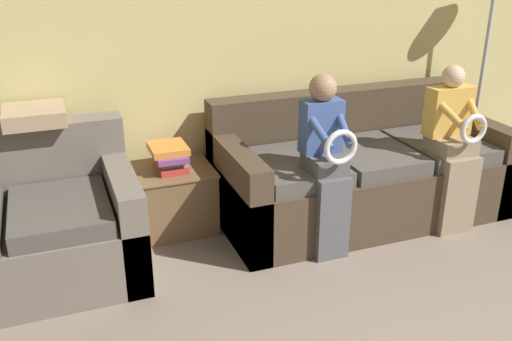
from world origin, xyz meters
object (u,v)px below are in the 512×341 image
couch_side (10,232)px  book_stack (170,157)px  child_left_seated (326,157)px  couch_main (359,173)px  child_right_seated (454,143)px  side_shelf (173,198)px  throw_pillow (34,115)px

couch_side → book_stack: bearing=15.7°
child_left_seated → book_stack: (-0.89, 0.66, -0.12)m
couch_main → child_left_seated: child_left_seated is taller
child_right_seated → side_shelf: bearing=160.6°
couch_main → book_stack: bearing=169.6°
throw_pillow → child_left_seated: bearing=-22.0°
child_right_seated → book_stack: size_ratio=3.50×
child_right_seated → throw_pillow: size_ratio=3.12×
side_shelf → book_stack: size_ratio=1.70×
child_left_seated → side_shelf: 1.19m
couch_side → child_left_seated: 2.03m
couch_main → child_right_seated: size_ratio=1.82×
couch_main → child_left_seated: bearing=-140.9°
book_stack → child_left_seated: bearing=-36.8°
couch_main → book_stack: (-1.39, 0.25, 0.23)m
couch_side → throw_pillow: 0.75m
book_stack → throw_pillow: 0.93m
couch_main → couch_side: bearing=-178.9°
child_left_seated → child_right_seated: 1.01m
child_left_seated → book_stack: child_left_seated is taller
throw_pillow → child_right_seated: bearing=-14.4°
child_right_seated → side_shelf: (-1.89, 0.67, -0.40)m
child_left_seated → child_right_seated: child_left_seated is taller
book_stack → side_shelf: bearing=-12.3°
couch_main → throw_pillow: (-2.24, 0.29, 0.62)m
couch_side → side_shelf: size_ratio=2.67×
book_stack → throw_pillow: size_ratio=0.89×
child_right_seated → side_shelf: child_right_seated is taller
side_shelf → couch_side: bearing=-164.5°
child_left_seated → side_shelf: bearing=143.1°
child_left_seated → side_shelf: (-0.88, 0.66, -0.44)m
throw_pillow → side_shelf: bearing=-2.6°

